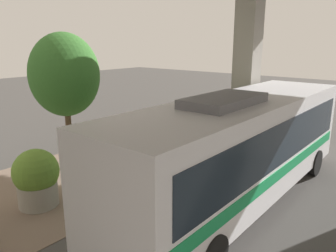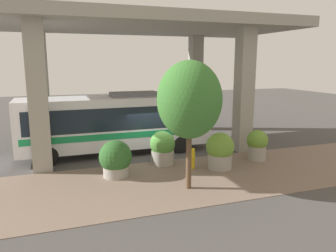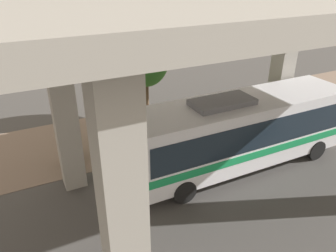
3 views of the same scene
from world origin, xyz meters
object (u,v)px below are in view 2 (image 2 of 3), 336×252
at_px(bus, 117,121).
at_px(planter_front, 220,151).
at_px(planter_middle, 257,144).
at_px(street_tree_near, 189,100).
at_px(fire_hydrant, 193,158).
at_px(planter_back, 116,159).
at_px(planter_extra, 162,148).

bearing_deg(bus, planter_front, -137.07).
xyz_separation_m(planter_middle, street_tree_near, (-2.58, 5.13, 2.89)).
bearing_deg(planter_middle, fire_hydrant, 93.96).
distance_m(planter_back, planter_extra, 2.85).
distance_m(planter_front, street_tree_near, 4.25).
relative_size(bus, planter_back, 6.23).
relative_size(planter_extra, street_tree_near, 0.33).
bearing_deg(planter_back, bus, -11.65).
distance_m(planter_middle, planter_extra, 5.20).
bearing_deg(bus, fire_hydrant, -144.62).
relative_size(bus, planter_extra, 6.09).
xyz_separation_m(bus, fire_hydrant, (-4.24, -3.01, -1.38)).
xyz_separation_m(bus, planter_back, (-4.07, 0.84, -1.08)).
height_order(fire_hydrant, planter_back, planter_back).
distance_m(planter_extra, street_tree_near, 4.56).
bearing_deg(planter_middle, street_tree_near, 116.70).
bearing_deg(street_tree_near, bus, 15.35).
distance_m(fire_hydrant, planter_back, 3.87).
relative_size(bus, planter_middle, 6.47).
height_order(planter_middle, planter_back, planter_back).
bearing_deg(planter_extra, fire_hydrant, -135.32).
bearing_deg(planter_middle, bus, 60.17).
height_order(fire_hydrant, street_tree_near, street_tree_near).
bearing_deg(planter_back, planter_extra, -68.39).
bearing_deg(street_tree_near, planter_front, -52.50).
distance_m(bus, planter_middle, 8.05).
xyz_separation_m(planter_front, planter_middle, (0.66, -2.62, -0.05)).
xyz_separation_m(planter_middle, planter_back, (-0.10, 7.76, -0.02)).
bearing_deg(planter_front, bus, 42.93).
distance_m(bus, fire_hydrant, 5.38).
xyz_separation_m(planter_extra, street_tree_near, (-3.52, 0.01, 2.89)).
bearing_deg(fire_hydrant, planter_extra, 44.68).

